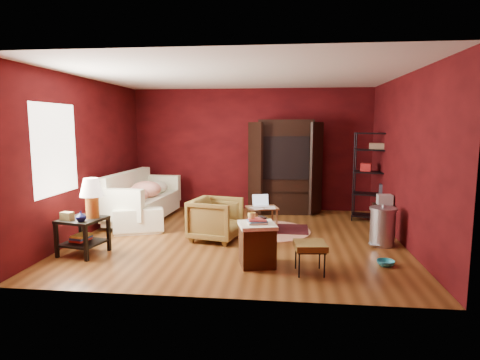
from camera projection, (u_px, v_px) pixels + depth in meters
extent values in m
cube|color=brown|center=(239.00, 238.00, 7.07)|extent=(5.50, 5.00, 0.02)
cube|color=white|center=(239.00, 74.00, 6.68)|extent=(5.50, 5.00, 0.02)
cube|color=#4E0B0D|center=(251.00, 150.00, 9.35)|extent=(5.50, 0.02, 2.80)
cube|color=#4E0B0D|center=(213.00, 178.00, 4.40)|extent=(5.50, 0.02, 2.80)
cube|color=#4E0B0D|center=(86.00, 157.00, 7.18)|extent=(0.02, 5.00, 2.80)
cube|color=#4E0B0D|center=(406.00, 160.00, 6.57)|extent=(0.02, 5.00, 2.80)
cube|color=white|center=(55.00, 149.00, 6.16)|extent=(0.02, 1.20, 1.40)
imported|color=white|center=(140.00, 200.00, 8.24)|extent=(1.37, 2.38, 0.89)
imported|color=black|center=(216.00, 217.00, 6.89)|extent=(0.88, 0.91, 0.80)
imported|color=silver|center=(375.00, 240.00, 6.53)|extent=(0.22, 0.08, 0.22)
imported|color=teal|center=(386.00, 257.00, 5.64)|extent=(0.26, 0.11, 0.25)
imported|color=#0C1140|center=(81.00, 216.00, 5.89)|extent=(0.17, 0.18, 0.15)
imported|color=#FFE57C|center=(252.00, 215.00, 5.58)|extent=(0.14, 0.13, 0.11)
cube|color=black|center=(82.00, 220.00, 6.10)|extent=(0.70, 0.70, 0.04)
cube|color=black|center=(84.00, 243.00, 6.15)|extent=(0.65, 0.65, 0.03)
cube|color=black|center=(56.00, 240.00, 5.97)|extent=(0.06, 0.06, 0.55)
cube|color=black|center=(86.00, 243.00, 5.81)|extent=(0.06, 0.06, 0.55)
cube|color=black|center=(81.00, 231.00, 6.47)|extent=(0.06, 0.06, 0.55)
cube|color=black|center=(109.00, 234.00, 6.31)|extent=(0.06, 0.06, 0.55)
cylinder|color=#C26E23|center=(92.00, 207.00, 6.13)|extent=(0.23, 0.23, 0.33)
cone|color=#F2E5C6|center=(91.00, 187.00, 6.09)|extent=(0.42, 0.42, 0.28)
cube|color=olive|center=(67.00, 216.00, 6.00)|extent=(0.20, 0.15, 0.12)
cube|color=#BD3D2F|center=(81.00, 240.00, 6.16)|extent=(0.27, 0.31, 0.03)
cube|color=blue|center=(81.00, 238.00, 6.15)|extent=(0.27, 0.31, 0.03)
cube|color=#D5CB47|center=(82.00, 235.00, 6.15)|extent=(0.27, 0.31, 0.03)
cube|color=white|center=(144.00, 206.00, 8.29)|extent=(0.98, 2.07, 0.42)
cube|color=white|center=(127.00, 192.00, 8.31)|extent=(0.33, 2.03, 0.85)
cube|color=white|center=(121.00, 205.00, 7.27)|extent=(0.86, 0.25, 0.58)
cube|color=white|center=(162.00, 188.00, 9.24)|extent=(0.86, 0.25, 0.58)
ellipsoid|color=#FF4724|center=(134.00, 195.00, 7.66)|extent=(0.59, 0.59, 0.30)
ellipsoid|color=#FF4724|center=(146.00, 189.00, 8.23)|extent=(0.66, 0.66, 0.34)
ellipsoid|color=white|center=(156.00, 187.00, 8.75)|extent=(0.54, 0.54, 0.28)
cube|color=#462410|center=(257.00, 246.00, 5.65)|extent=(0.56, 0.56, 0.55)
cube|color=white|center=(257.00, 225.00, 5.61)|extent=(0.60, 0.60, 0.05)
cube|color=beige|center=(257.00, 223.00, 5.61)|extent=(0.31, 0.27, 0.02)
cube|color=#5185BD|center=(257.00, 221.00, 5.60)|extent=(0.31, 0.27, 0.02)
cube|color=#D85351|center=(257.00, 219.00, 5.60)|extent=(0.27, 0.23, 0.02)
cube|color=black|center=(263.00, 217.00, 5.64)|extent=(0.14, 0.16, 0.02)
cube|color=black|center=(310.00, 246.00, 5.33)|extent=(0.45, 0.45, 0.08)
cube|color=black|center=(310.00, 249.00, 5.34)|extent=(0.41, 0.41, 0.02)
cylinder|color=black|center=(299.00, 265.00, 5.20)|extent=(0.02, 0.02, 0.34)
cylinder|color=black|center=(325.00, 265.00, 5.20)|extent=(0.02, 0.02, 0.34)
cylinder|color=black|center=(296.00, 257.00, 5.52)|extent=(0.02, 0.02, 0.34)
cylinder|color=black|center=(320.00, 257.00, 5.52)|extent=(0.02, 0.02, 0.34)
cylinder|color=beige|center=(269.00, 231.00, 7.51)|extent=(1.70, 1.70, 0.01)
cube|color=#4E141A|center=(278.00, 229.00, 7.62)|extent=(1.14, 0.77, 0.01)
cube|color=#906642|center=(262.00, 208.00, 7.35)|extent=(0.64, 0.53, 0.03)
cylinder|color=#906642|center=(251.00, 223.00, 7.18)|extent=(0.04, 0.04, 0.46)
cylinder|color=#906642|center=(277.00, 222.00, 7.26)|extent=(0.04, 0.04, 0.46)
cylinder|color=#906642|center=(247.00, 219.00, 7.49)|extent=(0.04, 0.04, 0.46)
cylinder|color=#906642|center=(272.00, 218.00, 7.57)|extent=(0.04, 0.04, 0.46)
cube|color=silver|center=(262.00, 206.00, 7.37)|extent=(0.34, 0.28, 0.01)
cube|color=silver|center=(260.00, 200.00, 7.46)|extent=(0.30, 0.14, 0.20)
cube|color=silver|center=(257.00, 208.00, 7.23)|extent=(0.30, 0.34, 0.00)
cube|color=silver|center=(270.00, 208.00, 7.28)|extent=(0.22, 0.30, 0.00)
cube|color=black|center=(285.00, 167.00, 9.01)|extent=(1.25, 0.73, 2.09)
cube|color=black|center=(285.00, 157.00, 8.87)|extent=(1.02, 0.56, 0.93)
cube|color=black|center=(255.00, 168.00, 8.73)|extent=(0.35, 0.42, 1.98)
cube|color=black|center=(316.00, 168.00, 8.67)|extent=(0.30, 0.45, 1.98)
cube|color=#2F3235|center=(285.00, 162.00, 8.94)|extent=(0.71, 0.59, 0.57)
cube|color=black|center=(286.00, 163.00, 8.66)|extent=(0.55, 0.05, 0.44)
cube|color=black|center=(285.00, 191.00, 9.03)|extent=(1.02, 0.61, 0.05)
cylinder|color=black|center=(353.00, 177.00, 8.17)|extent=(0.03, 0.03, 1.82)
cylinder|color=black|center=(398.00, 179.00, 7.86)|extent=(0.03, 0.03, 1.82)
cylinder|color=black|center=(355.00, 175.00, 8.51)|extent=(0.03, 0.03, 1.82)
cylinder|color=black|center=(398.00, 177.00, 8.20)|extent=(0.03, 0.03, 1.82)
cube|color=black|center=(374.00, 216.00, 8.30)|extent=(0.96, 0.60, 0.03)
cube|color=black|center=(375.00, 194.00, 8.24)|extent=(0.96, 0.60, 0.03)
cube|color=black|center=(376.00, 172.00, 8.17)|extent=(0.96, 0.60, 0.03)
cube|color=black|center=(377.00, 150.00, 8.11)|extent=(0.96, 0.60, 0.03)
cube|color=black|center=(378.00, 133.00, 8.06)|extent=(0.96, 0.60, 0.03)
cube|color=maroon|center=(366.00, 167.00, 8.23)|extent=(0.26, 0.30, 0.16)
cube|color=#353542|center=(386.00, 189.00, 8.14)|extent=(0.31, 0.31, 0.20)
cube|color=#85694F|center=(377.00, 146.00, 8.10)|extent=(0.35, 0.27, 0.12)
cube|color=black|center=(384.00, 206.00, 7.23)|extent=(0.36, 0.36, 0.04)
cube|color=black|center=(377.00, 222.00, 7.13)|extent=(0.04, 0.04, 0.53)
cube|color=black|center=(395.00, 222.00, 7.10)|extent=(0.04, 0.04, 0.53)
cube|color=black|center=(373.00, 218.00, 7.44)|extent=(0.04, 0.04, 0.53)
cube|color=black|center=(390.00, 218.00, 7.40)|extent=(0.04, 0.04, 0.53)
cube|color=#B8B7BC|center=(385.00, 200.00, 7.22)|extent=(0.26, 0.20, 0.18)
cylinder|color=#B5B5BD|center=(382.00, 228.00, 6.58)|extent=(0.52, 0.52, 0.60)
cylinder|color=#B5B5BD|center=(383.00, 209.00, 6.54)|extent=(0.57, 0.57, 0.04)
sphere|color=#B5B5BD|center=(383.00, 206.00, 6.53)|extent=(0.08, 0.08, 0.06)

